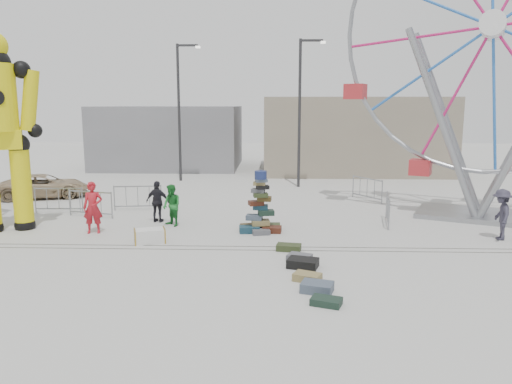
{
  "coord_description": "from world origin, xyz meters",
  "views": [
    {
      "loc": [
        1.61,
        -14.6,
        4.56
      ],
      "look_at": [
        1.02,
        2.04,
        1.62
      ],
      "focal_mm": 35.0,
      "sensor_mm": 36.0,
      "label": 1
    }
  ],
  "objects_px": {
    "lamp_post_left": "(180,105)",
    "parked_suv": "(44,186)",
    "lamp_post_right": "(301,106)",
    "pedestrian_red": "(93,208)",
    "ferris_wheel": "(491,52)",
    "pedestrian_grey": "(501,214)",
    "crash_test_dummy": "(0,125)",
    "steamer_trunk": "(150,236)",
    "barricade_wheel_back": "(367,189)",
    "barricade_dummy_c": "(138,198)",
    "barricade_dummy_a": "(59,200)",
    "suitcase_tower": "(260,215)",
    "pedestrian_green": "(172,205)",
    "barricade_dummy_b": "(90,204)",
    "pedestrian_black": "(158,202)",
    "barricade_wheel_front": "(388,210)"
  },
  "relations": [
    {
      "from": "pedestrian_grey",
      "to": "barricade_wheel_back",
      "type": "bearing_deg",
      "value": -143.93
    },
    {
      "from": "lamp_post_right",
      "to": "pedestrian_grey",
      "type": "height_order",
      "value": "lamp_post_right"
    },
    {
      "from": "lamp_post_right",
      "to": "crash_test_dummy",
      "type": "xyz_separation_m",
      "value": [
        -11.17,
        -10.18,
        -0.66
      ]
    },
    {
      "from": "barricade_dummy_c",
      "to": "barricade_dummy_a",
      "type": "bearing_deg",
      "value": -176.03
    },
    {
      "from": "ferris_wheel",
      "to": "pedestrian_grey",
      "type": "xyz_separation_m",
      "value": [
        -0.64,
        -3.42,
        -5.66
      ]
    },
    {
      "from": "lamp_post_right",
      "to": "parked_suv",
      "type": "relative_size",
      "value": 1.91
    },
    {
      "from": "lamp_post_left",
      "to": "pedestrian_black",
      "type": "height_order",
      "value": "lamp_post_left"
    },
    {
      "from": "barricade_dummy_a",
      "to": "barricade_wheel_back",
      "type": "bearing_deg",
      "value": 12.14
    },
    {
      "from": "pedestrian_green",
      "to": "parked_suv",
      "type": "xyz_separation_m",
      "value": [
        -7.46,
        5.55,
        -0.21
      ]
    },
    {
      "from": "barricade_dummy_a",
      "to": "barricade_dummy_c",
      "type": "bearing_deg",
      "value": 9.99
    },
    {
      "from": "pedestrian_grey",
      "to": "pedestrian_black",
      "type": "bearing_deg",
      "value": -88.64
    },
    {
      "from": "ferris_wheel",
      "to": "steamer_trunk",
      "type": "height_order",
      "value": "ferris_wheel"
    },
    {
      "from": "pedestrian_red",
      "to": "barricade_wheel_front",
      "type": "bearing_deg",
      "value": -0.35
    },
    {
      "from": "crash_test_dummy",
      "to": "pedestrian_red",
      "type": "height_order",
      "value": "crash_test_dummy"
    },
    {
      "from": "barricade_dummy_a",
      "to": "parked_suv",
      "type": "distance_m",
      "value": 4.06
    },
    {
      "from": "barricade_wheel_front",
      "to": "parked_suv",
      "type": "xyz_separation_m",
      "value": [
        -15.7,
        4.92,
        0.03
      ]
    },
    {
      "from": "pedestrian_grey",
      "to": "parked_suv",
      "type": "distance_m",
      "value": 20.3
    },
    {
      "from": "barricade_wheel_back",
      "to": "pedestrian_grey",
      "type": "relative_size",
      "value": 1.15
    },
    {
      "from": "barricade_dummy_a",
      "to": "pedestrian_green",
      "type": "distance_m",
      "value": 5.69
    },
    {
      "from": "suitcase_tower",
      "to": "steamer_trunk",
      "type": "xyz_separation_m",
      "value": [
        -3.64,
        -1.67,
        -0.39
      ]
    },
    {
      "from": "pedestrian_red",
      "to": "pedestrian_green",
      "type": "distance_m",
      "value": 2.83
    },
    {
      "from": "parked_suv",
      "to": "ferris_wheel",
      "type": "bearing_deg",
      "value": -118.15
    },
    {
      "from": "steamer_trunk",
      "to": "pedestrian_green",
      "type": "relative_size",
      "value": 0.63
    },
    {
      "from": "pedestrian_red",
      "to": "suitcase_tower",
      "type": "bearing_deg",
      "value": -5.22
    },
    {
      "from": "pedestrian_black",
      "to": "pedestrian_grey",
      "type": "xyz_separation_m",
      "value": [
        12.24,
        -2.12,
        0.06
      ]
    },
    {
      "from": "suitcase_tower",
      "to": "barricade_wheel_front",
      "type": "bearing_deg",
      "value": 11.66
    },
    {
      "from": "barricade_dummy_a",
      "to": "steamer_trunk",
      "type": "bearing_deg",
      "value": -43.58
    },
    {
      "from": "barricade_wheel_back",
      "to": "lamp_post_left",
      "type": "bearing_deg",
      "value": -152.6
    },
    {
      "from": "pedestrian_green",
      "to": "barricade_dummy_b",
      "type": "bearing_deg",
      "value": -156.76
    },
    {
      "from": "crash_test_dummy",
      "to": "barricade_dummy_b",
      "type": "distance_m",
      "value": 4.55
    },
    {
      "from": "lamp_post_left",
      "to": "barricade_dummy_b",
      "type": "distance_m",
      "value": 10.86
    },
    {
      "from": "suitcase_tower",
      "to": "pedestrian_green",
      "type": "bearing_deg",
      "value": 165.05
    },
    {
      "from": "barricade_wheel_back",
      "to": "pedestrian_grey",
      "type": "xyz_separation_m",
      "value": [
        3.23,
        -6.98,
        0.32
      ]
    },
    {
      "from": "crash_test_dummy",
      "to": "pedestrian_red",
      "type": "relative_size",
      "value": 3.9
    },
    {
      "from": "lamp_post_right",
      "to": "pedestrian_red",
      "type": "relative_size",
      "value": 4.3
    },
    {
      "from": "suitcase_tower",
      "to": "ferris_wheel",
      "type": "relative_size",
      "value": 0.17
    },
    {
      "from": "barricade_dummy_a",
      "to": "barricade_wheel_back",
      "type": "relative_size",
      "value": 1.0
    },
    {
      "from": "barricade_dummy_c",
      "to": "pedestrian_green",
      "type": "distance_m",
      "value": 3.48
    },
    {
      "from": "suitcase_tower",
      "to": "pedestrian_green",
      "type": "xyz_separation_m",
      "value": [
        -3.36,
        0.69,
        0.17
      ]
    },
    {
      "from": "barricade_wheel_back",
      "to": "pedestrian_black",
      "type": "xyz_separation_m",
      "value": [
        -9.0,
        -4.86,
        0.26
      ]
    },
    {
      "from": "lamp_post_left",
      "to": "barricade_wheel_back",
      "type": "distance_m",
      "value": 12.24
    },
    {
      "from": "ferris_wheel",
      "to": "pedestrian_grey",
      "type": "bearing_deg",
      "value": -76.38
    },
    {
      "from": "suitcase_tower",
      "to": "crash_test_dummy",
      "type": "bearing_deg",
      "value": 177.72
    },
    {
      "from": "lamp_post_left",
      "to": "parked_suv",
      "type": "bearing_deg",
      "value": -135.11
    },
    {
      "from": "barricade_wheel_front",
      "to": "pedestrian_red",
      "type": "bearing_deg",
      "value": 109.19
    },
    {
      "from": "lamp_post_left",
      "to": "ferris_wheel",
      "type": "height_order",
      "value": "ferris_wheel"
    },
    {
      "from": "pedestrian_red",
      "to": "barricade_wheel_back",
      "type": "bearing_deg",
      "value": 21.53
    },
    {
      "from": "lamp_post_left",
      "to": "barricade_dummy_a",
      "type": "xyz_separation_m",
      "value": [
        -3.59,
        -9.18,
        -3.93
      ]
    },
    {
      "from": "pedestrian_grey",
      "to": "parked_suv",
      "type": "bearing_deg",
      "value": -99.16
    },
    {
      "from": "ferris_wheel",
      "to": "barricade_dummy_b",
      "type": "xyz_separation_m",
      "value": [
        -15.83,
        -0.53,
        -5.98
      ]
    }
  ]
}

